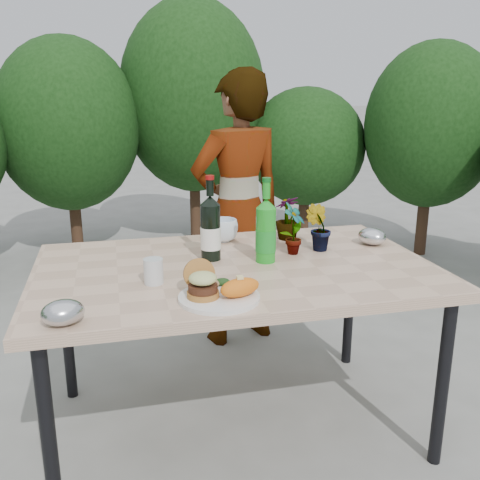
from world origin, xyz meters
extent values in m
plane|color=slate|center=(0.00, 0.00, 0.00)|extent=(80.00, 80.00, 0.00)
cube|color=tan|center=(0.00, 0.00, 0.73)|extent=(1.60, 1.00, 0.04)
cylinder|color=black|center=(-0.72, -0.42, 0.35)|extent=(0.05, 0.05, 0.71)
cylinder|color=black|center=(0.72, -0.42, 0.35)|extent=(0.05, 0.05, 0.71)
cylinder|color=black|center=(-0.72, 0.42, 0.35)|extent=(0.05, 0.05, 0.71)
cylinder|color=black|center=(0.72, 0.42, 0.35)|extent=(0.05, 0.05, 0.71)
cylinder|color=#382316|center=(-0.80, 2.80, 0.21)|extent=(0.10, 0.10, 0.42)
ellipsoid|color=#1B4216|center=(-0.80, 2.80, 1.15)|extent=(1.21, 1.21, 1.45)
cylinder|color=#382316|center=(0.30, 3.00, 0.25)|extent=(0.10, 0.10, 0.50)
ellipsoid|color=#1B4216|center=(0.30, 3.00, 1.37)|extent=(1.33, 1.33, 1.73)
cylinder|color=#382316|center=(1.30, 2.70, 0.19)|extent=(0.10, 0.10, 0.38)
ellipsoid|color=#1B4216|center=(1.30, 2.70, 0.92)|extent=(1.09, 1.09, 1.08)
cylinder|color=#382316|center=(2.20, 2.10, 0.22)|extent=(0.10, 0.10, 0.44)
ellipsoid|color=#1B4216|center=(2.20, 2.10, 1.14)|extent=(1.12, 1.12, 1.39)
cylinder|color=white|center=(-0.14, -0.34, 0.76)|extent=(0.28, 0.28, 0.01)
cylinder|color=#B7722D|center=(-0.19, -0.34, 0.78)|extent=(0.11, 0.11, 0.02)
cylinder|color=#472314|center=(-0.19, -0.34, 0.80)|extent=(0.10, 0.10, 0.02)
ellipsoid|color=beige|center=(-0.19, -0.34, 0.83)|extent=(0.10, 0.10, 0.04)
cylinder|color=#B7722D|center=(-0.19, -0.27, 0.82)|extent=(0.11, 0.06, 0.11)
ellipsoid|color=orange|center=(-0.07, -0.36, 0.80)|extent=(0.17, 0.12, 0.06)
ellipsoid|color=olive|center=(-0.14, -0.25, 0.78)|extent=(0.04, 0.04, 0.02)
ellipsoid|color=#193814|center=(-0.11, -0.25, 0.78)|extent=(0.06, 0.04, 0.03)
cylinder|color=black|center=(-0.08, 0.10, 0.87)|extent=(0.08, 0.08, 0.23)
cylinder|color=white|center=(-0.08, 0.10, 0.84)|extent=(0.09, 0.09, 0.09)
cone|color=black|center=(-0.08, 0.10, 1.00)|extent=(0.08, 0.08, 0.04)
cylinder|color=black|center=(-0.08, 0.10, 1.06)|extent=(0.03, 0.03, 0.07)
cylinder|color=maroon|center=(-0.08, 0.10, 1.10)|extent=(0.04, 0.04, 0.02)
cylinder|color=#1B9720|center=(0.13, 0.02, 0.86)|extent=(0.08, 0.08, 0.23)
cylinder|color=#198C26|center=(0.13, 0.02, 0.84)|extent=(0.08, 0.08, 0.09)
cone|color=#1B9720|center=(0.13, 0.02, 1.00)|extent=(0.08, 0.08, 0.04)
cylinder|color=#1B9720|center=(0.13, 0.02, 1.05)|extent=(0.03, 0.03, 0.07)
cylinder|color=#0C5919|center=(0.13, 0.02, 1.09)|extent=(0.04, 0.04, 0.02)
cylinder|color=silver|center=(-0.34, -0.13, 0.80)|extent=(0.07, 0.07, 0.09)
imported|color=#205D20|center=(0.28, 0.09, 0.86)|extent=(0.14, 0.14, 0.23)
imported|color=#29591E|center=(0.41, 0.12, 0.85)|extent=(0.14, 0.14, 0.20)
imported|color=#295A1E|center=(0.33, 0.33, 0.85)|extent=(0.15, 0.15, 0.21)
imported|color=white|center=(0.03, 0.36, 0.80)|extent=(0.15, 0.15, 0.11)
ellipsoid|color=#B3B6BB|center=(-0.64, -0.42, 0.79)|extent=(0.16, 0.14, 0.08)
ellipsoid|color=silver|center=(0.68, 0.14, 0.79)|extent=(0.16, 0.17, 0.08)
imported|color=#9E734F|center=(0.21, 0.85, 0.78)|extent=(0.64, 0.51, 1.55)
camera|label=1|loc=(-0.47, -2.01, 1.45)|focal=40.00mm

